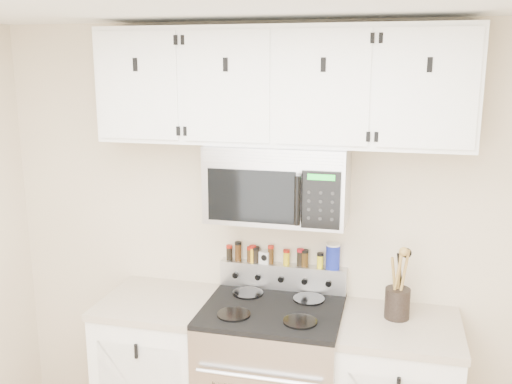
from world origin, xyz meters
The scene contains 18 objects.
back_wall centered at (0.00, 1.75, 1.25)m, with size 3.50×0.01×2.50m, color #BFAC8F.
range centered at (0.00, 1.43, 0.49)m, with size 0.76×0.65×1.10m.
base_cabinet_left centered at (-0.69, 1.45, 0.46)m, with size 0.64×0.62×0.92m.
microwave centered at (0.00, 1.55, 1.63)m, with size 0.76×0.44×0.42m.
upper_cabinets centered at (0.00, 1.58, 2.15)m, with size 2.00×0.35×0.62m.
utensil_crock centered at (0.67, 1.52, 1.02)m, with size 0.13×0.13×0.39m.
kitchen_timer centered at (-0.11, 1.71, 1.14)m, with size 0.06×0.05×0.07m, color silver.
salt_canister centered at (0.30, 1.71, 1.18)m, with size 0.08×0.08×0.15m.
spice_jar_0 centered at (-0.33, 1.71, 1.15)m, with size 0.04×0.04×0.09m.
spice_jar_1 centered at (-0.28, 1.71, 1.16)m, with size 0.04×0.04×0.12m.
spice_jar_2 centered at (-0.20, 1.71, 1.15)m, with size 0.04×0.04×0.09m.
spice_jar_3 centered at (-0.19, 1.71, 1.15)m, with size 0.04×0.04×0.10m.
spice_jar_4 centered at (-0.17, 1.71, 1.15)m, with size 0.05×0.05×0.10m.
spice_jar_5 centered at (-0.07, 1.71, 1.16)m, with size 0.04×0.04×0.11m.
spice_jar_6 centered at (0.02, 1.71, 1.15)m, with size 0.04×0.04×0.09m.
spice_jar_7 centered at (0.10, 1.71, 1.15)m, with size 0.04×0.04×0.10m.
spice_jar_8 centered at (0.13, 1.71, 1.15)m, with size 0.05×0.05×0.10m.
spice_jar_9 centered at (0.22, 1.71, 1.15)m, with size 0.04×0.04×0.09m.
Camera 1 is at (0.62, -1.44, 2.27)m, focal length 40.00 mm.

